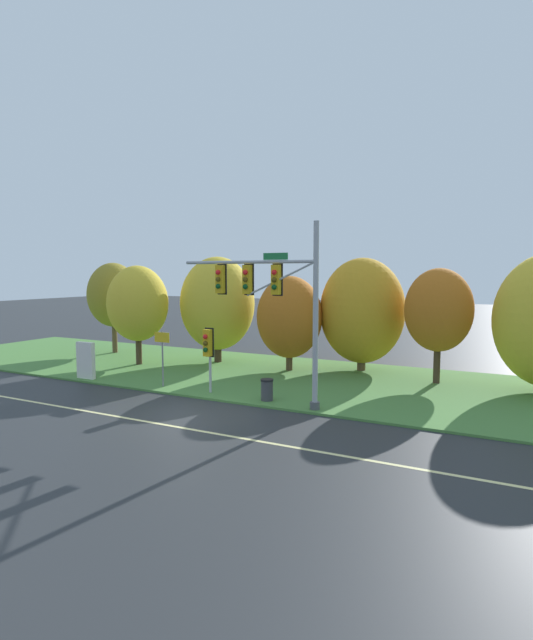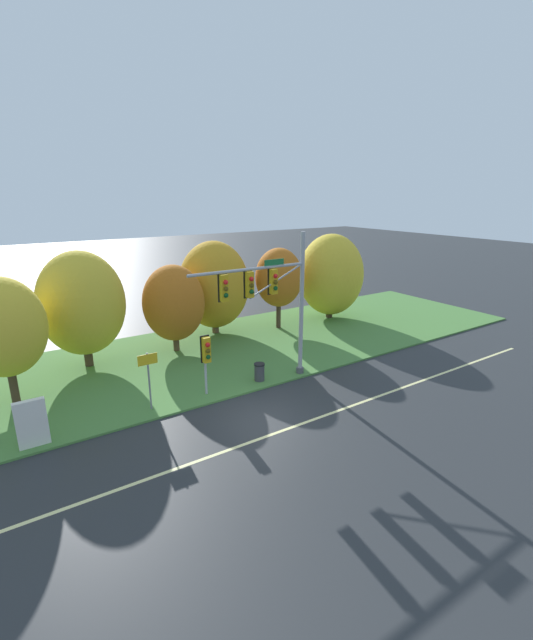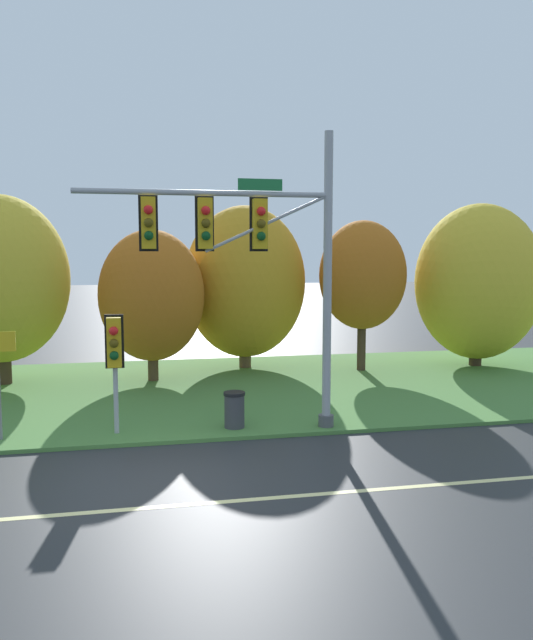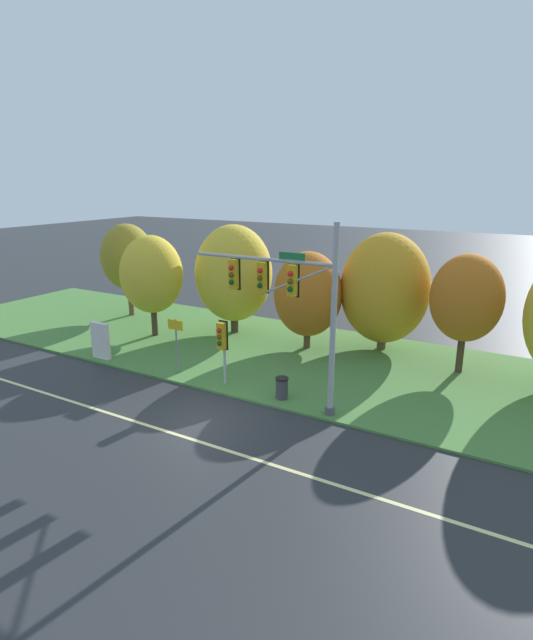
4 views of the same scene
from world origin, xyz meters
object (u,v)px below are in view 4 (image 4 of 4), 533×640
at_px(tree_mid_verge, 308,294).
at_px(tree_right_far, 466,298).
at_px(tree_left_of_mast, 152,275).
at_px(traffic_signal_mast, 289,296).
at_px(route_sign_post, 176,337).
at_px(tree_nearest_road, 128,257).
at_px(pedestrian_signal_near_kerb, 222,339).
at_px(trash_bin, 282,388).
at_px(tree_behind_signpost, 234,273).
at_px(info_kiosk, 101,341).
at_px(tree_tall_centre, 385,288).

xyz_separation_m(tree_mid_verge, tree_right_far, (7.90, 0.37, 0.64)).
bearing_deg(tree_left_of_mast, traffic_signal_mast, -21.68).
distance_m(route_sign_post, tree_right_far, 13.66).
distance_m(tree_nearest_road, tree_mid_verge, 13.36).
relative_size(pedestrian_signal_near_kerb, tree_nearest_road, 0.49).
distance_m(tree_nearest_road, trash_bin, 17.04).
height_order(route_sign_post, tree_behind_signpost, tree_behind_signpost).
relative_size(tree_behind_signpost, tree_mid_verge, 1.22).
xyz_separation_m(tree_nearest_road, tree_behind_signpost, (8.29, 0.18, -0.35)).
xyz_separation_m(route_sign_post, tree_right_far, (11.68, 6.83, 1.86)).
bearing_deg(traffic_signal_mast, route_sign_post, 175.88).
height_order(tree_nearest_road, tree_left_of_mast, tree_nearest_road).
height_order(traffic_signal_mast, pedestrian_signal_near_kerb, traffic_signal_mast).
height_order(traffic_signal_mast, tree_behind_signpost, traffic_signal_mast).
distance_m(pedestrian_signal_near_kerb, info_kiosk, 7.54).
relative_size(pedestrian_signal_near_kerb, tree_mid_verge, 0.56).
distance_m(tree_left_of_mast, tree_behind_signpost, 4.74).
relative_size(pedestrian_signal_near_kerb, tree_left_of_mast, 0.51).
xyz_separation_m(pedestrian_signal_near_kerb, tree_tall_centre, (4.66, 8.46, 1.21)).
distance_m(tree_nearest_road, tree_left_of_mast, 5.24).
bearing_deg(tree_tall_centre, tree_mid_verge, -152.71).
height_order(route_sign_post, info_kiosk, route_sign_post).
distance_m(tree_tall_centre, tree_right_far, 4.55).
bearing_deg(tree_right_far, tree_left_of_mast, -170.46).
xyz_separation_m(route_sign_post, trash_bin, (5.70, -0.07, -1.31)).
relative_size(traffic_signal_mast, tree_tall_centre, 1.19).
bearing_deg(tree_left_of_mast, tree_nearest_road, 149.37).
bearing_deg(tree_nearest_road, tree_left_of_mast, -30.63).
bearing_deg(trash_bin, pedestrian_signal_near_kerb, -178.66).
relative_size(traffic_signal_mast, tree_mid_verge, 1.41).
bearing_deg(trash_bin, tree_tall_centre, 78.60).
relative_size(tree_mid_verge, trash_bin, 5.71).
bearing_deg(info_kiosk, tree_right_far, 23.77).
bearing_deg(info_kiosk, route_sign_post, 4.76).
distance_m(tree_behind_signpost, info_kiosk, 8.47).
distance_m(tree_nearest_road, tree_behind_signpost, 8.30).
distance_m(traffic_signal_mast, tree_tall_centre, 8.93).
height_order(tree_left_of_mast, tree_right_far, tree_left_of_mast).
distance_m(pedestrian_signal_near_kerb, tree_nearest_road, 14.16).
relative_size(tree_nearest_road, tree_right_far, 1.08).
bearing_deg(info_kiosk, trash_bin, 1.76).
bearing_deg(tree_nearest_road, tree_right_far, 0.39).
height_order(traffic_signal_mast, tree_tall_centre, traffic_signal_mast).
relative_size(tree_left_of_mast, tree_right_far, 1.03).
distance_m(route_sign_post, trash_bin, 5.85).
xyz_separation_m(tree_mid_verge, info_kiosk, (-8.49, -6.85, -2.06)).
xyz_separation_m(tree_behind_signpost, trash_bin, (6.96, -6.94, -3.13)).
bearing_deg(tree_mid_verge, route_sign_post, -120.33).
distance_m(pedestrian_signal_near_kerb, route_sign_post, 2.76).
relative_size(pedestrian_signal_near_kerb, info_kiosk, 1.58).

